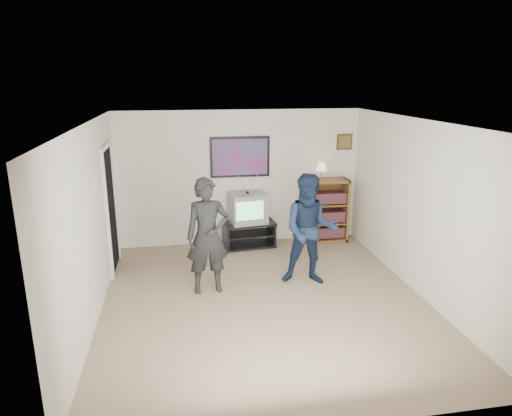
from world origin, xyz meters
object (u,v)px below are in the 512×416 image
object	(u,v)px
media_stand	(249,234)
crt_television	(248,208)
bookshelf	(327,210)
person_tall	(208,236)
person_short	(310,230)

from	to	relation	value
media_stand	crt_television	size ratio (longest dim) A/B	1.54
crt_television	bookshelf	xyz separation A→B (m)	(1.55, 0.05, -0.14)
crt_television	person_tall	bearing A→B (deg)	-123.60
bookshelf	person_short	bearing A→B (deg)	-116.18
crt_television	person_tall	xyz separation A→B (m)	(-0.85, -1.75, 0.11)
crt_television	person_short	size ratio (longest dim) A/B	0.38
crt_television	bookshelf	size ratio (longest dim) A/B	0.54
crt_television	bookshelf	distance (m)	1.56
bookshelf	person_short	world-z (taller)	person_short
bookshelf	person_tall	bearing A→B (deg)	-143.19
media_stand	crt_television	xyz separation A→B (m)	(-0.02, 0.00, 0.51)
media_stand	crt_television	bearing A→B (deg)	174.26
media_stand	person_tall	bearing A→B (deg)	-122.18
crt_television	bookshelf	bearing A→B (deg)	-5.83
bookshelf	person_tall	size ratio (longest dim) A/B	0.71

